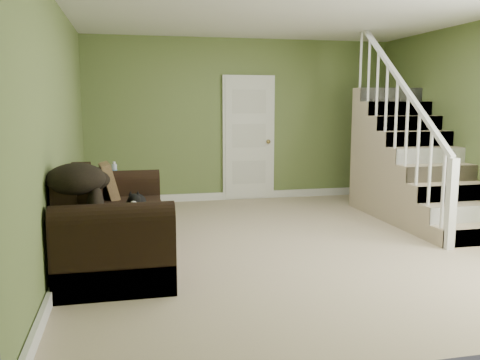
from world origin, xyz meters
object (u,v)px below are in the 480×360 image
side_table (110,203)px  cat (137,203)px  banana (124,224)px  sofa (112,226)px

side_table → cat: size_ratio=1.60×
cat → banana: (-0.12, -0.56, -0.07)m
cat → banana: cat is taller
sofa → side_table: (-0.06, 1.44, -0.03)m
side_table → banana: 2.11m
cat → banana: bearing=-95.6°
sofa → cat: (0.25, -0.09, 0.24)m
sofa → banana: size_ratio=13.98×
cat → sofa: bearing=167.4°
side_table → banana: (0.19, -2.09, 0.20)m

